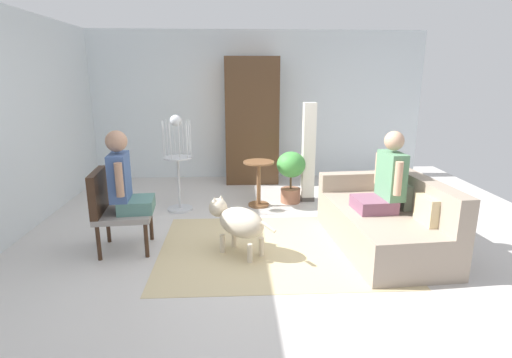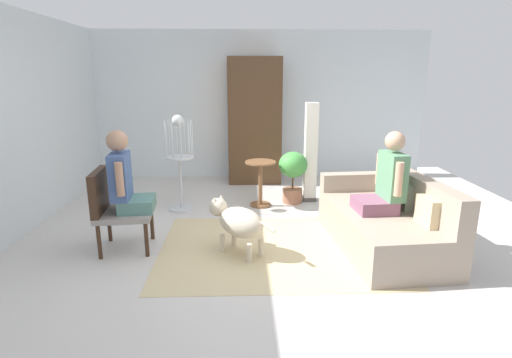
% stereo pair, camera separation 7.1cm
% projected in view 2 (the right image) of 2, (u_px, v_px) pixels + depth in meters
% --- Properties ---
extents(ground_plane, '(7.79, 7.79, 0.00)m').
position_uv_depth(ground_plane, '(263.00, 247.00, 4.53)').
color(ground_plane, beige).
extents(back_wall, '(6.33, 0.12, 2.66)m').
position_uv_depth(back_wall, '(254.00, 106.00, 7.39)').
color(back_wall, silver).
rests_on(back_wall, ground).
extents(area_rug, '(2.59, 1.97, 0.01)m').
position_uv_depth(area_rug, '(277.00, 248.00, 4.49)').
color(area_rug, '#C6B284').
rests_on(area_rug, ground).
extents(couch, '(1.08, 1.89, 0.82)m').
position_uv_depth(couch, '(386.00, 221.00, 4.49)').
color(couch, gray).
rests_on(couch, ground).
extents(armchair, '(0.64, 0.63, 0.90)m').
position_uv_depth(armchair, '(113.00, 204.00, 4.35)').
color(armchair, '#382316').
rests_on(armchair, ground).
extents(person_on_couch, '(0.50, 0.56, 0.88)m').
position_uv_depth(person_on_couch, '(387.00, 181.00, 4.34)').
color(person_on_couch, '#804E65').
extents(person_on_armchair, '(0.47, 0.55, 0.89)m').
position_uv_depth(person_on_armchair, '(125.00, 178.00, 4.29)').
color(person_on_armchair, slate).
extents(round_end_table, '(0.45, 0.45, 0.67)m').
position_uv_depth(round_end_table, '(260.00, 179.00, 5.85)').
color(round_end_table, brown).
rests_on(round_end_table, ground).
extents(dog, '(0.71, 0.64, 0.60)m').
position_uv_depth(dog, '(238.00, 221.00, 4.28)').
color(dog, beige).
rests_on(dog, ground).
extents(bird_cage_stand, '(0.40, 0.40, 1.36)m').
position_uv_depth(bird_cage_stand, '(180.00, 163.00, 5.61)').
color(bird_cage_stand, silver).
rests_on(bird_cage_stand, ground).
extents(potted_plant, '(0.43, 0.43, 0.78)m').
position_uv_depth(potted_plant, '(293.00, 171.00, 5.98)').
color(potted_plant, '#996047').
rests_on(potted_plant, ground).
extents(column_lamp, '(0.20, 0.20, 1.49)m').
position_uv_depth(column_lamp, '(311.00, 153.00, 6.02)').
color(column_lamp, '#4C4742').
rests_on(column_lamp, ground).
extents(armoire_cabinet, '(0.92, 0.56, 2.18)m').
position_uv_depth(armoire_cabinet, '(255.00, 121.00, 7.05)').
color(armoire_cabinet, '#4C331E').
rests_on(armoire_cabinet, ground).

